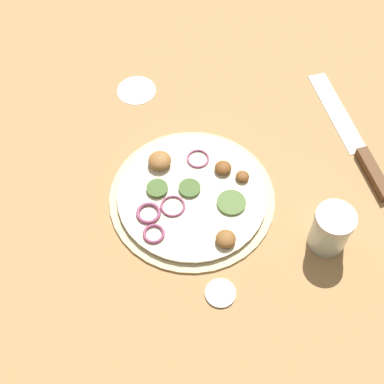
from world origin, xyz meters
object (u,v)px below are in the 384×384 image
(spice_jar, at_px, (331,229))
(loose_cap, at_px, (220,293))
(pizza, at_px, (192,195))
(knife, at_px, (361,152))

(spice_jar, height_order, loose_cap, spice_jar)
(pizza, relative_size, spice_jar, 3.49)
(knife, bearing_deg, spice_jar, 138.44)
(spice_jar, distance_m, loose_cap, 0.20)
(pizza, xyz_separation_m, knife, (-0.13, 0.29, -0.00))
(pizza, xyz_separation_m, loose_cap, (0.16, 0.07, -0.00))
(pizza, height_order, knife, pizza)
(pizza, height_order, spice_jar, spice_jar)
(pizza, bearing_deg, knife, 115.00)
(pizza, height_order, loose_cap, pizza)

